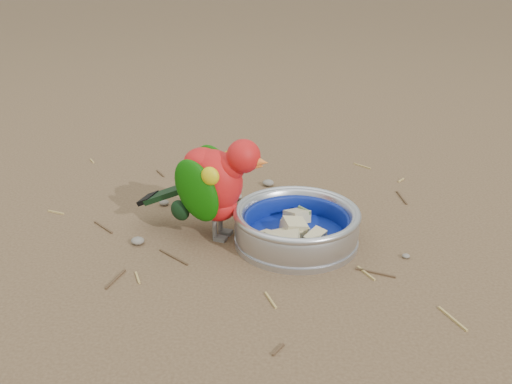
# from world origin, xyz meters

# --- Properties ---
(ground) EXTENTS (60.00, 60.00, 0.00)m
(ground) POSITION_xyz_m (0.00, 0.00, 0.00)
(ground) COLOR brown
(food_bowl) EXTENTS (0.21, 0.21, 0.02)m
(food_bowl) POSITION_xyz_m (0.12, 0.07, 0.01)
(food_bowl) COLOR #B2B2BA
(food_bowl) RESTS_ON ground
(bowl_wall) EXTENTS (0.21, 0.21, 0.04)m
(bowl_wall) POSITION_xyz_m (0.12, 0.07, 0.04)
(bowl_wall) COLOR #B2B2BA
(bowl_wall) RESTS_ON food_bowl
(fruit_wedges) EXTENTS (0.13, 0.13, 0.03)m
(fruit_wedges) POSITION_xyz_m (0.12, 0.07, 0.03)
(fruit_wedges) COLOR tan
(fruit_wedges) RESTS_ON food_bowl
(lory_parrot) EXTENTS (0.24, 0.16, 0.17)m
(lory_parrot) POSITION_xyz_m (-0.02, 0.09, 0.09)
(lory_parrot) COLOR red
(lory_parrot) RESTS_ON ground
(ground_debris) EXTENTS (0.90, 0.80, 0.01)m
(ground_debris) POSITION_xyz_m (0.05, 0.06, 0.00)
(ground_debris) COLOR #A6894B
(ground_debris) RESTS_ON ground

